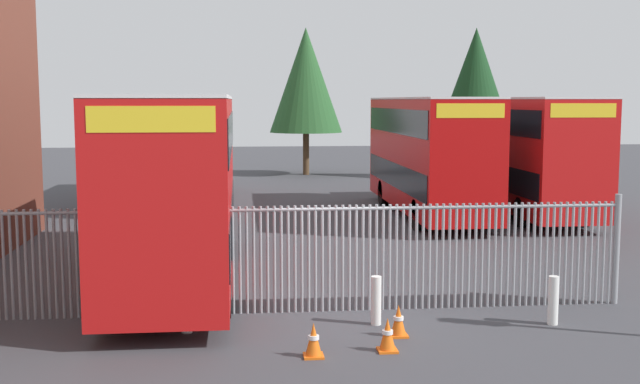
% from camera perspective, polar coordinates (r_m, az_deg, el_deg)
% --- Properties ---
extents(ground_plane, '(100.00, 100.00, 0.00)m').
position_cam_1_polar(ground_plane, '(24.09, -0.98, -3.62)').
color(ground_plane, '#3D3D42').
extents(palisade_fence, '(14.23, 0.14, 2.35)m').
position_cam_1_polar(palisade_fence, '(15.95, -2.58, -4.64)').
color(palisade_fence, gray).
rests_on(palisade_fence, ground).
extents(double_decker_bus_near_gate, '(2.54, 10.81, 4.42)m').
position_cam_1_polar(double_decker_bus_near_gate, '(18.84, -10.29, 0.82)').
color(double_decker_bus_near_gate, red).
rests_on(double_decker_bus_near_gate, ground).
extents(double_decker_bus_behind_fence_left, '(2.54, 10.81, 4.42)m').
position_cam_1_polar(double_decker_bus_behind_fence_left, '(29.60, 7.82, 2.97)').
color(double_decker_bus_behind_fence_left, '#B70C0C').
rests_on(double_decker_bus_behind_fence_left, ground).
extents(double_decker_bus_behind_fence_right, '(2.54, 10.81, 4.42)m').
position_cam_1_polar(double_decker_bus_behind_fence_right, '(30.84, 14.36, 2.97)').
color(double_decker_bus_behind_fence_right, red).
rests_on(double_decker_bus_behind_fence_right, ground).
extents(double_decker_bus_far_back, '(2.54, 10.81, 4.42)m').
position_cam_1_polar(double_decker_bus_far_back, '(33.83, -10.76, 3.37)').
color(double_decker_bus_far_back, red).
rests_on(double_decker_bus_far_back, ground).
extents(bollard_near_left, '(0.20, 0.20, 0.95)m').
position_cam_1_polar(bollard_near_left, '(14.95, -9.68, -8.29)').
color(bollard_near_left, silver).
rests_on(bollard_near_left, ground).
extents(bollard_center_front, '(0.20, 0.20, 0.95)m').
position_cam_1_polar(bollard_center_front, '(15.28, 4.10, -7.88)').
color(bollard_center_front, silver).
rests_on(bollard_center_front, ground).
extents(bollard_near_right, '(0.20, 0.20, 0.95)m').
position_cam_1_polar(bollard_near_right, '(15.90, 16.60, -7.56)').
color(bollard_near_right, silver).
rests_on(bollard_near_right, ground).
extents(traffic_cone_by_gate, '(0.34, 0.34, 0.59)m').
position_cam_1_polar(traffic_cone_by_gate, '(13.77, 4.93, -10.33)').
color(traffic_cone_by_gate, orange).
rests_on(traffic_cone_by_gate, ground).
extents(traffic_cone_mid_forecourt, '(0.34, 0.34, 0.59)m').
position_cam_1_polar(traffic_cone_mid_forecourt, '(14.62, 5.73, -9.32)').
color(traffic_cone_mid_forecourt, orange).
rests_on(traffic_cone_mid_forecourt, ground).
extents(traffic_cone_near_kerb, '(0.34, 0.34, 0.59)m').
position_cam_1_polar(traffic_cone_near_kerb, '(13.43, -0.47, -10.74)').
color(traffic_cone_near_kerb, orange).
rests_on(traffic_cone_near_kerb, ground).
extents(tree_tall_back, '(4.19, 4.19, 8.46)m').
position_cam_1_polar(tree_tall_back, '(45.46, -1.03, 8.12)').
color(tree_tall_back, '#4C3823').
rests_on(tree_tall_back, ground).
extents(tree_short_side, '(3.75, 3.75, 8.23)m').
position_cam_1_polar(tree_short_side, '(43.95, 11.25, 8.15)').
color(tree_short_side, '#4C3823').
rests_on(tree_short_side, ground).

